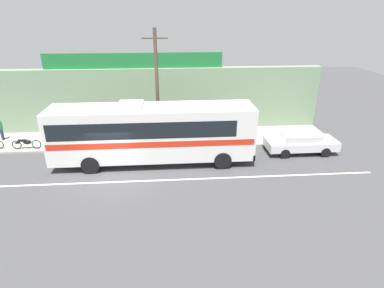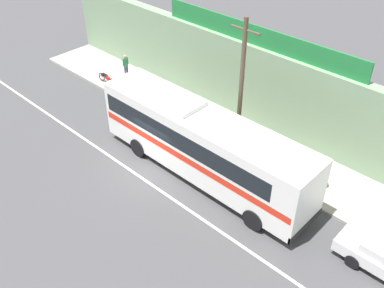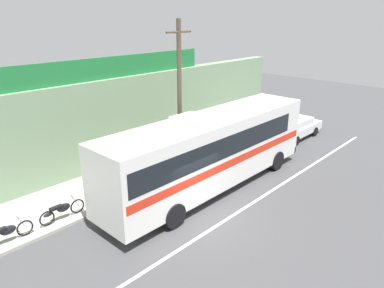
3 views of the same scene
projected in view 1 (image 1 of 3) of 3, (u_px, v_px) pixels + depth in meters
The scene contains 12 objects.
ground_plane at pixel (112, 175), 17.68m from camera, with size 70.00×70.00×0.00m, color #444447.
sidewalk_slab at pixel (123, 139), 22.41m from camera, with size 30.00×3.60×0.14m, color #A8A399.
storefront_facade at pixel (124, 100), 23.45m from camera, with size 30.00×0.70×4.80m, color gray.
storefront_billboard at pixel (134, 61), 22.35m from camera, with size 12.94×0.12×1.10m, color #1E7538.
road_center_stripe at pixel (109, 182), 16.94m from camera, with size 30.00×0.14×0.01m, color silver.
intercity_bus at pixel (151, 131), 18.43m from camera, with size 12.02×2.63×3.78m.
parked_car at pixel (301, 142), 20.29m from camera, with size 4.59×1.87×1.37m.
utility_pole at pixel (157, 88), 19.82m from camera, with size 1.60×0.22×7.62m.
motorcycle_orange at pixel (59, 142), 20.75m from camera, with size 1.93×0.56×0.94m.
motorcycle_red at pixel (26, 143), 20.56m from camera, with size 1.90×0.56×0.94m.
pedestrian_by_curb at pixel (226, 127), 21.90m from camera, with size 0.30×0.48×1.64m.
pedestrian_near_shop at pixel (0, 128), 21.81m from camera, with size 0.30×0.48×1.61m.
Camera 1 is at (3.42, -15.82, 8.65)m, focal length 28.86 mm.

